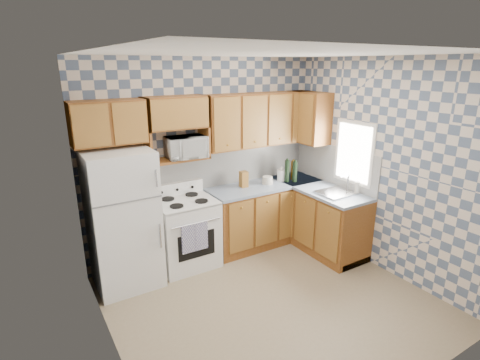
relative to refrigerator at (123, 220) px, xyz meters
name	(u,v)px	position (x,y,z in m)	size (l,w,h in m)	color
floor	(270,301)	(1.27, -1.25, -0.84)	(3.40, 3.40, 0.00)	#816D50
back_wall	(205,158)	(1.27, 0.35, 0.51)	(3.40, 0.02, 2.70)	slate
right_wall	(381,167)	(2.97, -1.25, 0.51)	(0.02, 3.20, 2.70)	slate
backsplash_back	(230,165)	(1.68, 0.34, 0.36)	(2.60, 0.01, 0.56)	white
backsplash_right	(334,165)	(2.96, -0.45, 0.36)	(0.01, 1.60, 0.56)	white
refrigerator	(123,220)	(0.00, 0.00, 0.00)	(0.75, 0.70, 1.68)	white
stove_body	(186,234)	(0.80, 0.03, -0.39)	(0.76, 0.65, 0.90)	white
cooktop	(185,201)	(0.80, 0.03, 0.07)	(0.76, 0.65, 0.03)	silver
backguard	(176,189)	(0.80, 0.30, 0.16)	(0.76, 0.08, 0.17)	white
dish_towel_left	(188,239)	(0.69, -0.32, -0.30)	(0.18, 0.03, 0.37)	navy
dish_towel_right	(201,236)	(0.86, -0.32, -0.30)	(0.18, 0.03, 0.37)	navy
base_cabinets_back	(265,214)	(2.10, 0.05, -0.40)	(1.75, 0.60, 0.88)	brown
base_cabinets_right	(316,217)	(2.67, -0.45, -0.40)	(0.60, 1.60, 0.88)	brown
countertop_back	(265,185)	(2.10, 0.05, 0.06)	(1.77, 0.63, 0.04)	gray
countertop_right	(318,188)	(2.67, -0.45, 0.06)	(0.63, 1.60, 0.04)	gray
upper_cabinets_back	(261,119)	(2.10, 0.19, 1.01)	(1.75, 0.33, 0.74)	brown
upper_cabinets_fridge	(108,122)	(-0.02, 0.19, 1.13)	(0.82, 0.33, 0.50)	brown
upper_cabinets_right	(308,117)	(2.81, 0.00, 1.01)	(0.33, 0.70, 0.74)	brown
microwave_shelf	(178,159)	(0.80, 0.19, 0.60)	(0.80, 0.33, 0.03)	brown
microwave	(186,147)	(0.91, 0.15, 0.75)	(0.50, 0.34, 0.28)	white
sink	(336,193)	(2.67, -0.80, 0.09)	(0.48, 0.40, 0.03)	#B7B7BC
window	(354,153)	(2.96, -0.80, 0.61)	(0.02, 0.66, 0.86)	white
bottle_0	(287,171)	(2.43, -0.03, 0.24)	(0.07, 0.07, 0.33)	black
bottle_1	(295,172)	(2.53, -0.09, 0.23)	(0.07, 0.07, 0.31)	black
bottle_2	(293,170)	(2.58, 0.01, 0.22)	(0.07, 0.07, 0.29)	#573509
knife_block	(244,179)	(1.75, 0.10, 0.19)	(0.10, 0.10, 0.23)	brown
electric_kettle	(282,175)	(2.41, 0.06, 0.16)	(0.13, 0.13, 0.17)	white
food_containers	(268,180)	(2.13, 0.04, 0.13)	(0.16, 0.16, 0.11)	beige
soap_bottle	(357,188)	(2.89, -0.97, 0.17)	(0.06, 0.06, 0.17)	beige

